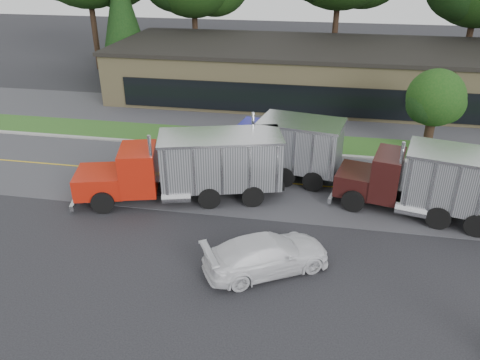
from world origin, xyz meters
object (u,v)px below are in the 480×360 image
object	(u,v)px
rally_car	(267,254)
dump_truck_maroon	(431,180)
dump_truck_blue	(282,146)
dump_truck_red	(193,165)

from	to	relation	value
rally_car	dump_truck_maroon	bearing A→B (deg)	-81.32
dump_truck_maroon	rally_car	bearing A→B (deg)	52.51
dump_truck_blue	dump_truck_maroon	distance (m)	7.84
dump_truck_red	dump_truck_blue	world-z (taller)	same
dump_truck_blue	rally_car	size ratio (longest dim) A/B	1.50
dump_truck_red	dump_truck_blue	size ratio (longest dim) A/B	1.37
dump_truck_blue	rally_car	xyz separation A→B (m)	(0.31, -8.60, -1.06)
dump_truck_red	dump_truck_blue	xyz separation A→B (m)	(4.13, 3.34, -0.01)
dump_truck_red	dump_truck_blue	distance (m)	5.31
dump_truck_blue	rally_car	distance (m)	8.68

